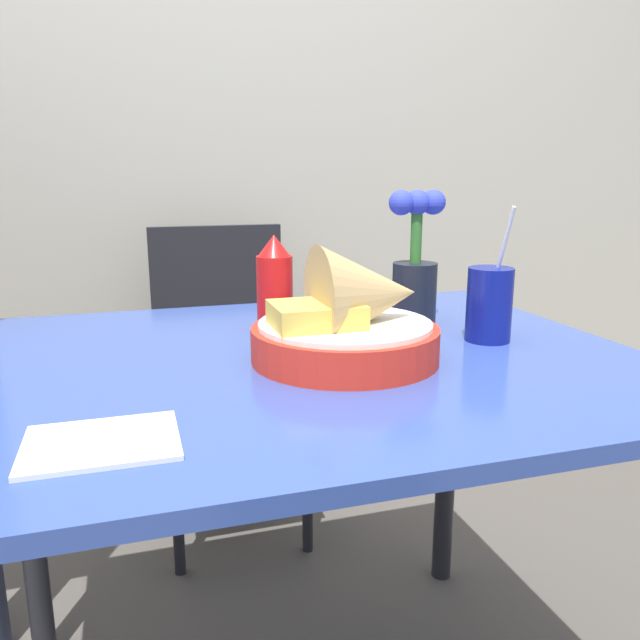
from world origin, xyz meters
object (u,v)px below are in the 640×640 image
object	(u,v)px
food_basket	(353,320)
ketchup_bottle	(275,285)
drink_cup	(489,307)
chair_far_window	(224,350)
flower_vase	(415,268)

from	to	relation	value
food_basket	ketchup_bottle	size ratio (longest dim) A/B	1.64
food_basket	drink_cup	xyz separation A→B (m)	(0.27, 0.04, -0.00)
chair_far_window	food_basket	size ratio (longest dim) A/B	3.05
ketchup_bottle	drink_cup	xyz separation A→B (m)	(0.34, -0.18, -0.03)
drink_cup	food_basket	bearing A→B (deg)	-171.63
chair_far_window	flower_vase	distance (m)	0.84
ketchup_bottle	flower_vase	bearing A→B (deg)	-2.84
drink_cup	chair_far_window	bearing A→B (deg)	111.26
drink_cup	flower_vase	xyz separation A→B (m)	(-0.06, 0.17, 0.05)
flower_vase	chair_far_window	bearing A→B (deg)	111.29
food_basket	flower_vase	size ratio (longest dim) A/B	1.14
drink_cup	flower_vase	size ratio (longest dim) A/B	0.91
drink_cup	flower_vase	distance (m)	0.19
ketchup_bottle	drink_cup	distance (m)	0.39
chair_far_window	flower_vase	size ratio (longest dim) A/B	3.48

